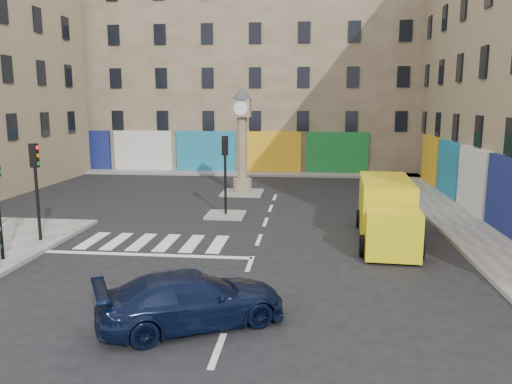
% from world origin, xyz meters
% --- Properties ---
extents(ground, '(120.00, 120.00, 0.00)m').
position_xyz_m(ground, '(0.00, 0.00, 0.00)').
color(ground, black).
rests_on(ground, ground).
extents(sidewalk_right, '(2.60, 30.00, 0.15)m').
position_xyz_m(sidewalk_right, '(8.70, 10.00, 0.07)').
color(sidewalk_right, gray).
rests_on(sidewalk_right, ground).
extents(sidewalk_far, '(32.00, 2.40, 0.15)m').
position_xyz_m(sidewalk_far, '(-4.00, 22.20, 0.07)').
color(sidewalk_far, gray).
rests_on(sidewalk_far, ground).
extents(island_near, '(1.80, 1.80, 0.12)m').
position_xyz_m(island_near, '(-2.00, 8.00, 0.06)').
color(island_near, gray).
rests_on(island_near, ground).
extents(island_far, '(2.40, 2.40, 0.12)m').
position_xyz_m(island_far, '(-2.00, 14.00, 0.06)').
color(island_far, gray).
rests_on(island_far, ground).
extents(building_far, '(32.00, 10.00, 17.00)m').
position_xyz_m(building_far, '(-4.00, 28.00, 8.50)').
color(building_far, gray).
rests_on(building_far, ground).
extents(traffic_light_left_far, '(0.28, 0.22, 3.70)m').
position_xyz_m(traffic_light_left_far, '(-8.30, 2.60, 2.62)').
color(traffic_light_left_far, black).
rests_on(traffic_light_left_far, sidewalk_left).
extents(traffic_light_island, '(0.28, 0.22, 3.70)m').
position_xyz_m(traffic_light_island, '(-2.00, 8.00, 2.59)').
color(traffic_light_island, black).
rests_on(traffic_light_island, island_near).
extents(clock_pillar, '(1.20, 1.20, 6.10)m').
position_xyz_m(clock_pillar, '(-2.00, 14.00, 3.55)').
color(clock_pillar, '#8C7E5B').
rests_on(clock_pillar, island_far).
extents(navy_sedan, '(4.89, 3.78, 1.32)m').
position_xyz_m(navy_sedan, '(-0.83, -3.78, 0.66)').
color(navy_sedan, black).
rests_on(navy_sedan, ground).
extents(yellow_van, '(2.49, 6.48, 2.32)m').
position_xyz_m(yellow_van, '(4.98, 4.65, 1.15)').
color(yellow_van, yellow).
rests_on(yellow_van, ground).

